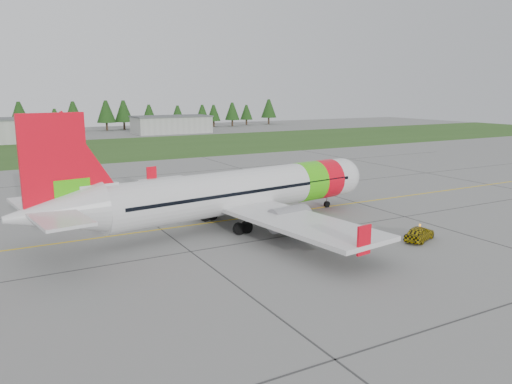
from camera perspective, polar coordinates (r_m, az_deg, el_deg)
ground at (r=50.49m, az=8.60°, el=-4.17°), size 320.00×320.00×0.00m
aircraft at (r=50.60m, az=-2.51°, el=-0.03°), size 39.03×36.29×11.85m
follow_me_car at (r=47.95m, az=18.27°, el=-2.97°), size 1.88×2.02×4.04m
grass_strip at (r=124.82m, az=-14.95°, el=4.89°), size 320.00×50.00×0.03m
taxi_guideline at (r=56.82m, az=3.70°, el=-2.28°), size 120.00×0.25×0.02m
hangar_east at (r=166.13m, az=-9.64°, el=7.56°), size 24.00×12.00×5.20m
treeline at (r=179.15m, az=-19.47°, el=8.12°), size 160.00×8.00×10.00m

